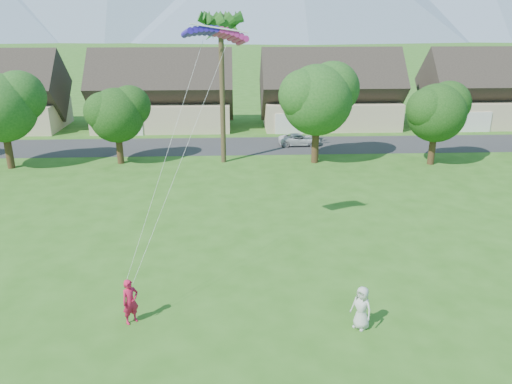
{
  "coord_description": "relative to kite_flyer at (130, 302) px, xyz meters",
  "views": [
    {
      "loc": [
        -1.1,
        -13.94,
        12.46
      ],
      "look_at": [
        0.0,
        10.0,
        3.8
      ],
      "focal_mm": 35.0,
      "sensor_mm": 36.0,
      "label": 1
    }
  ],
  "objects": [
    {
      "name": "fan_palm",
      "position": [
        3.55,
        24.09,
        10.79
      ],
      "size": [
        3.0,
        3.0,
        13.8
      ],
      "color": "#4C3D26",
      "rests_on": "ground"
    },
    {
      "name": "kite_flyer",
      "position": [
        0.0,
        0.0,
        0.0
      ],
      "size": [
        0.87,
        0.84,
        2.01
      ],
      "primitive_type": "imported",
      "rotation": [
        0.0,
        0.0,
        0.69
      ],
      "color": "#C6163F",
      "rests_on": "ground"
    },
    {
      "name": "houses_row",
      "position": [
        6.04,
        38.58,
        2.44
      ],
      "size": [
        72.75,
        8.19,
        8.86
      ],
      "color": "beige",
      "rests_on": "ground"
    },
    {
      "name": "street",
      "position": [
        5.55,
        29.59,
        -1.0
      ],
      "size": [
        90.0,
        7.0,
        0.01
      ],
      "primitive_type": "cube",
      "color": "#2D2D30",
      "rests_on": "ground"
    },
    {
      "name": "parafoil_kite",
      "position": [
        3.67,
        6.52,
        10.6
      ],
      "size": [
        3.29,
        1.48,
        0.5
      ],
      "rotation": [
        0.0,
        0.0,
        0.37
      ],
      "color": "#2D16AA",
      "rests_on": "ground"
    },
    {
      "name": "tree_row",
      "position": [
        4.41,
        23.5,
        3.88
      ],
      "size": [
        62.27,
        6.67,
        8.45
      ],
      "color": "#47301C",
      "rests_on": "ground"
    },
    {
      "name": "parked_car",
      "position": [
        10.98,
        29.59,
        -0.43
      ],
      "size": [
        4.19,
        1.98,
        1.16
      ],
      "primitive_type": "imported",
      "rotation": [
        0.0,
        0.0,
        1.59
      ],
      "color": "silver",
      "rests_on": "ground"
    },
    {
      "name": "watcher",
      "position": [
        9.63,
        -0.83,
        -0.05
      ],
      "size": [
        1.08,
        1.09,
        1.91
      ],
      "primitive_type": "imported",
      "rotation": [
        0.0,
        0.0,
        -0.81
      ],
      "color": "beige",
      "rests_on": "ground"
    }
  ]
}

